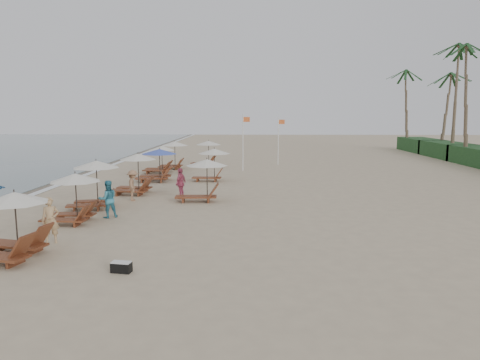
{
  "coord_description": "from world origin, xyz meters",
  "views": [
    {
      "loc": [
        1.35,
        -18.14,
        4.63
      ],
      "look_at": [
        0.78,
        4.15,
        1.3
      ],
      "focal_mm": 33.52,
      "sensor_mm": 36.0,
      "label": 1
    }
  ],
  "objects_px": {
    "lounger_station_2": "(93,184)",
    "duffel_bag": "(121,267)",
    "beachgoer_mid_a": "(108,199)",
    "lounger_station_0": "(7,230)",
    "inland_station_0": "(201,177)",
    "inland_station_2": "(206,151)",
    "lounger_station_3": "(134,175)",
    "lounger_station_4": "(156,166)",
    "flag_pole_near": "(243,140)",
    "lounger_station_5": "(159,160)",
    "inland_station_1": "(211,161)",
    "lounger_station_1": "(71,198)",
    "beachgoer_far_a": "(181,183)",
    "lounger_station_6": "(172,155)",
    "beachgoer_near": "(51,220)",
    "beachgoer_mid_b": "(133,185)"
  },
  "relations": [
    {
      "from": "beachgoer_far_a",
      "to": "flag_pole_near",
      "type": "bearing_deg",
      "value": -175.42
    },
    {
      "from": "inland_station_0",
      "to": "duffel_bag",
      "type": "height_order",
      "value": "inland_station_0"
    },
    {
      "from": "lounger_station_3",
      "to": "duffel_bag",
      "type": "relative_size",
      "value": 4.2
    },
    {
      "from": "inland_station_0",
      "to": "inland_station_2",
      "type": "relative_size",
      "value": 1.02
    },
    {
      "from": "lounger_station_1",
      "to": "inland_station_2",
      "type": "height_order",
      "value": "inland_station_2"
    },
    {
      "from": "lounger_station_6",
      "to": "beachgoer_mid_b",
      "type": "bearing_deg",
      "value": -88.74
    },
    {
      "from": "inland_station_2",
      "to": "flag_pole_near",
      "type": "bearing_deg",
      "value": -42.72
    },
    {
      "from": "lounger_station_3",
      "to": "beachgoer_mid_a",
      "type": "height_order",
      "value": "lounger_station_3"
    },
    {
      "from": "lounger_station_5",
      "to": "inland_station_1",
      "type": "distance_m",
      "value": 6.11
    },
    {
      "from": "beachgoer_mid_b",
      "to": "flag_pole_near",
      "type": "height_order",
      "value": "flag_pole_near"
    },
    {
      "from": "lounger_station_4",
      "to": "inland_station_2",
      "type": "xyz_separation_m",
      "value": [
        2.55,
        8.9,
        0.26
      ]
    },
    {
      "from": "lounger_station_4",
      "to": "flag_pole_near",
      "type": "height_order",
      "value": "flag_pole_near"
    },
    {
      "from": "lounger_station_1",
      "to": "lounger_station_5",
      "type": "distance_m",
      "value": 16.19
    },
    {
      "from": "lounger_station_6",
      "to": "inland_station_1",
      "type": "relative_size",
      "value": 0.93
    },
    {
      "from": "lounger_station_0",
      "to": "duffel_bag",
      "type": "bearing_deg",
      "value": -16.02
    },
    {
      "from": "beachgoer_mid_a",
      "to": "lounger_station_0",
      "type": "bearing_deg",
      "value": 46.13
    },
    {
      "from": "lounger_station_5",
      "to": "flag_pole_near",
      "type": "bearing_deg",
      "value": 12.85
    },
    {
      "from": "duffel_bag",
      "to": "lounger_station_3",
      "type": "bearing_deg",
      "value": 102.98
    },
    {
      "from": "beachgoer_mid_a",
      "to": "duffel_bag",
      "type": "height_order",
      "value": "beachgoer_mid_a"
    },
    {
      "from": "lounger_station_0",
      "to": "lounger_station_2",
      "type": "xyz_separation_m",
      "value": [
        0.01,
        7.77,
        0.25
      ]
    },
    {
      "from": "lounger_station_1",
      "to": "beachgoer_far_a",
      "type": "height_order",
      "value": "lounger_station_1"
    },
    {
      "from": "lounger_station_0",
      "to": "inland_station_1",
      "type": "xyz_separation_m",
      "value": [
        5.0,
        16.81,
        0.4
      ]
    },
    {
      "from": "inland_station_1",
      "to": "beachgoer_far_a",
      "type": "height_order",
      "value": "inland_station_1"
    },
    {
      "from": "lounger_station_4",
      "to": "lounger_station_0",
      "type": "bearing_deg",
      "value": -94.12
    },
    {
      "from": "lounger_station_1",
      "to": "lounger_station_4",
      "type": "relative_size",
      "value": 0.85
    },
    {
      "from": "beachgoer_near",
      "to": "lounger_station_1",
      "type": "bearing_deg",
      "value": 75.78
    },
    {
      "from": "lounger_station_3",
      "to": "flag_pole_near",
      "type": "height_order",
      "value": "flag_pole_near"
    },
    {
      "from": "lounger_station_0",
      "to": "lounger_station_1",
      "type": "bearing_deg",
      "value": 88.39
    },
    {
      "from": "lounger_station_6",
      "to": "beachgoer_mid_a",
      "type": "bearing_deg",
      "value": -89.32
    },
    {
      "from": "lounger_station_5",
      "to": "duffel_bag",
      "type": "bearing_deg",
      "value": -81.18
    },
    {
      "from": "lounger_station_5",
      "to": "inland_station_0",
      "type": "xyz_separation_m",
      "value": [
        4.61,
        -11.34,
        0.29
      ]
    },
    {
      "from": "lounger_station_4",
      "to": "inland_station_2",
      "type": "distance_m",
      "value": 9.26
    },
    {
      "from": "inland_station_2",
      "to": "beachgoer_mid_a",
      "type": "bearing_deg",
      "value": -96.84
    },
    {
      "from": "beachgoer_mid_b",
      "to": "lounger_station_0",
      "type": "bearing_deg",
      "value": 159.15
    },
    {
      "from": "lounger_station_0",
      "to": "lounger_station_2",
      "type": "height_order",
      "value": "lounger_station_2"
    },
    {
      "from": "inland_station_1",
      "to": "duffel_bag",
      "type": "bearing_deg",
      "value": -93.3
    },
    {
      "from": "beachgoer_mid_a",
      "to": "lounger_station_1",
      "type": "bearing_deg",
      "value": 8.37
    },
    {
      "from": "lounger_station_3",
      "to": "inland_station_2",
      "type": "xyz_separation_m",
      "value": [
        2.77,
        13.8,
        0.26
      ]
    },
    {
      "from": "lounger_station_0",
      "to": "lounger_station_3",
      "type": "relative_size",
      "value": 1.04
    },
    {
      "from": "inland_station_0",
      "to": "beachgoer_mid_b",
      "type": "bearing_deg",
      "value": 178.92
    },
    {
      "from": "inland_station_0",
      "to": "flag_pole_near",
      "type": "relative_size",
      "value": 0.63
    },
    {
      "from": "lounger_station_2",
      "to": "lounger_station_3",
      "type": "height_order",
      "value": "lounger_station_2"
    },
    {
      "from": "flag_pole_near",
      "to": "duffel_bag",
      "type": "bearing_deg",
      "value": -97.62
    },
    {
      "from": "lounger_station_3",
      "to": "inland_station_0",
      "type": "distance_m",
      "value": 4.68
    },
    {
      "from": "lounger_station_2",
      "to": "inland_station_2",
      "type": "relative_size",
      "value": 0.92
    },
    {
      "from": "beachgoer_near",
      "to": "beachgoer_mid_b",
      "type": "relative_size",
      "value": 1.01
    },
    {
      "from": "lounger_station_4",
      "to": "inland_station_1",
      "type": "xyz_separation_m",
      "value": [
        3.8,
        0.12,
        0.28
      ]
    },
    {
      "from": "lounger_station_2",
      "to": "duffel_bag",
      "type": "xyz_separation_m",
      "value": [
        3.95,
        -8.91,
        -1.04
      ]
    },
    {
      "from": "lounger_station_0",
      "to": "beachgoer_far_a",
      "type": "distance_m",
      "value": 11.12
    },
    {
      "from": "lounger_station_1",
      "to": "lounger_station_2",
      "type": "xyz_separation_m",
      "value": [
        -0.13,
        2.99,
        0.14
      ]
    }
  ]
}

